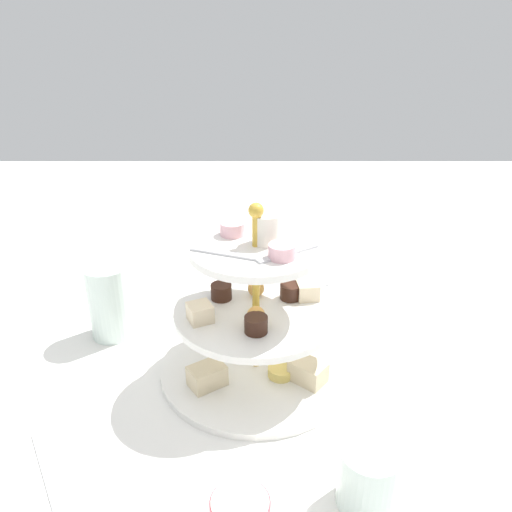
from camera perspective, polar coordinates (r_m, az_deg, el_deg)
name	(u,v)px	position (r m, az deg, el deg)	size (l,w,h in m)	color
ground_plane	(256,370)	(0.76, 0.00, -12.80)	(2.40, 2.40, 0.00)	white
tiered_serving_stand	(256,324)	(0.71, 0.05, -7.71)	(0.28, 0.28, 0.26)	white
water_glass_tall_right	(110,301)	(0.83, -16.24, -4.94)	(0.07, 0.07, 0.12)	silver
water_glass_short_left	(368,478)	(0.58, 12.59, -23.31)	(0.06, 0.06, 0.07)	silver
butter_knife_left	(289,276)	(1.00, 3.72, -2.32)	(0.17, 0.01, 0.00)	silver
butter_knife_right	(51,480)	(0.65, -22.21, -22.47)	(0.17, 0.01, 0.00)	silver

